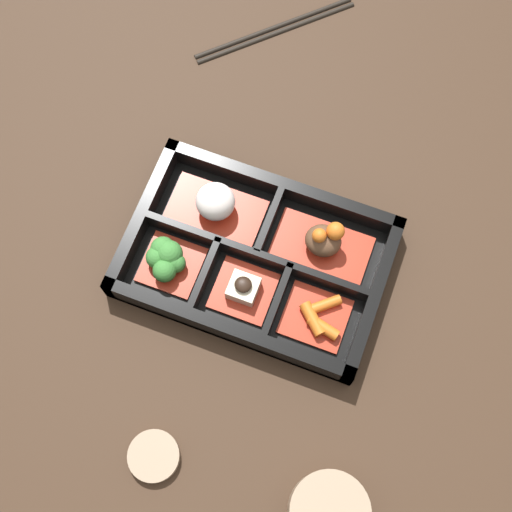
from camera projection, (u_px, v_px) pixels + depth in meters
ground_plane at (256, 263)px, 0.86m from camera, size 3.00×3.00×0.00m
bento_base at (256, 261)px, 0.85m from camera, size 0.30×0.20×0.01m
bento_rim at (255, 259)px, 0.84m from camera, size 0.30×0.20×0.04m
bowl_rice at (216, 204)px, 0.85m from camera, size 0.12×0.06×0.05m
bowl_stew at (324, 241)px, 0.83m from camera, size 0.12×0.06×0.05m
bowl_greens at (167, 259)px, 0.83m from camera, size 0.07×0.07×0.04m
bowl_tofu at (241, 288)px, 0.82m from camera, size 0.07×0.07×0.03m
bowl_carrots at (317, 317)px, 0.82m from camera, size 0.07×0.07×0.02m
tea_cup at (328, 512)px, 0.74m from camera, size 0.08×0.08×0.05m
chopsticks at (275, 29)px, 0.96m from camera, size 0.18×0.17×0.01m
sauce_dish at (154, 456)px, 0.78m from camera, size 0.06×0.06×0.01m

